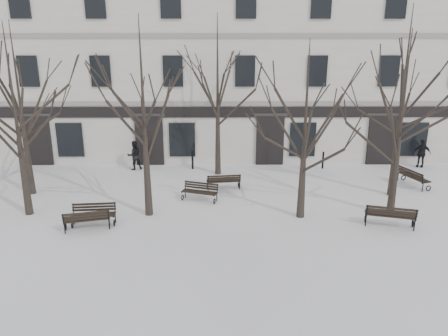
{
  "coord_description": "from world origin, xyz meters",
  "views": [
    {
      "loc": [
        0.66,
        -16.72,
        7.47
      ],
      "look_at": [
        0.8,
        3.0,
        1.31
      ],
      "focal_mm": 35.0,
      "sensor_mm": 36.0,
      "label": 1
    }
  ],
  "objects_px": {
    "tree_0": "(13,99)",
    "bench_0": "(94,214)",
    "tree_3": "(403,103)",
    "tree_1": "(143,95)",
    "bench_2": "(390,215)",
    "bench_5": "(412,177)",
    "bench_3": "(200,191)",
    "bench_1": "(87,219)",
    "bench_4": "(224,181)",
    "tree_2": "(306,110)"
  },
  "relations": [
    {
      "from": "tree_3",
      "to": "bench_2",
      "type": "bearing_deg",
      "value": -111.86
    },
    {
      "from": "bench_2",
      "to": "bench_0",
      "type": "bearing_deg",
      "value": 13.86
    },
    {
      "from": "tree_0",
      "to": "bench_2",
      "type": "relative_size",
      "value": 3.92
    },
    {
      "from": "tree_3",
      "to": "bench_1",
      "type": "height_order",
      "value": "tree_3"
    },
    {
      "from": "tree_2",
      "to": "bench_0",
      "type": "xyz_separation_m",
      "value": [
        -8.49,
        -0.74,
        -4.06
      ]
    },
    {
      "from": "bench_0",
      "to": "bench_4",
      "type": "height_order",
      "value": "bench_0"
    },
    {
      "from": "bench_0",
      "to": "tree_2",
      "type": "bearing_deg",
      "value": -0.42
    },
    {
      "from": "tree_0",
      "to": "bench_0",
      "type": "xyz_separation_m",
      "value": [
        3.1,
        -1.11,
        -4.47
      ]
    },
    {
      "from": "tree_1",
      "to": "bench_5",
      "type": "bearing_deg",
      "value": 15.48
    },
    {
      "from": "bench_1",
      "to": "bench_3",
      "type": "xyz_separation_m",
      "value": [
        4.28,
        3.18,
        -0.03
      ]
    },
    {
      "from": "tree_3",
      "to": "tree_1",
      "type": "bearing_deg",
      "value": 179.58
    },
    {
      "from": "bench_3",
      "to": "bench_1",
      "type": "bearing_deg",
      "value": -125.39
    },
    {
      "from": "tree_1",
      "to": "bench_5",
      "type": "xyz_separation_m",
      "value": [
        12.75,
        3.53,
        -4.59
      ]
    },
    {
      "from": "bench_0",
      "to": "tree_0",
      "type": "bearing_deg",
      "value": 154.88
    },
    {
      "from": "tree_0",
      "to": "bench_4",
      "type": "relative_size",
      "value": 4.61
    },
    {
      "from": "bench_0",
      "to": "bench_4",
      "type": "distance_m",
      "value": 6.66
    },
    {
      "from": "tree_3",
      "to": "tree_0",
      "type": "bearing_deg",
      "value": 179.36
    },
    {
      "from": "tree_3",
      "to": "bench_1",
      "type": "relative_size",
      "value": 4.14
    },
    {
      "from": "tree_1",
      "to": "tree_2",
      "type": "relative_size",
      "value": 1.13
    },
    {
      "from": "bench_2",
      "to": "bench_5",
      "type": "bearing_deg",
      "value": -105.67
    },
    {
      "from": "tree_3",
      "to": "bench_5",
      "type": "distance_m",
      "value": 6.09
    },
    {
      "from": "tree_3",
      "to": "bench_4",
      "type": "bearing_deg",
      "value": 156.17
    },
    {
      "from": "bench_3",
      "to": "bench_5",
      "type": "bearing_deg",
      "value": 28.12
    },
    {
      "from": "bench_0",
      "to": "bench_2",
      "type": "height_order",
      "value": "bench_2"
    },
    {
      "from": "tree_2",
      "to": "tree_1",
      "type": "bearing_deg",
      "value": 177.56
    },
    {
      "from": "bench_0",
      "to": "bench_1",
      "type": "xyz_separation_m",
      "value": [
        -0.12,
        -0.54,
        0.01
      ]
    },
    {
      "from": "bench_4",
      "to": "tree_0",
      "type": "bearing_deg",
      "value": 12.43
    },
    {
      "from": "bench_2",
      "to": "bench_5",
      "type": "xyz_separation_m",
      "value": [
        2.94,
        4.87,
        -0.02
      ]
    },
    {
      "from": "bench_2",
      "to": "bench_4",
      "type": "height_order",
      "value": "bench_2"
    },
    {
      "from": "bench_4",
      "to": "bench_0",
      "type": "bearing_deg",
      "value": 30.69
    },
    {
      "from": "tree_3",
      "to": "bench_1",
      "type": "xyz_separation_m",
      "value": [
        -12.5,
        -1.48,
        -4.29
      ]
    },
    {
      "from": "tree_2",
      "to": "tree_3",
      "type": "relative_size",
      "value": 0.95
    },
    {
      "from": "tree_2",
      "to": "bench_3",
      "type": "height_order",
      "value": "tree_2"
    },
    {
      "from": "tree_3",
      "to": "bench_3",
      "type": "relative_size",
      "value": 4.39
    },
    {
      "from": "tree_2",
      "to": "bench_4",
      "type": "distance_m",
      "value": 6.18
    },
    {
      "from": "tree_3",
      "to": "bench_3",
      "type": "height_order",
      "value": "tree_3"
    },
    {
      "from": "bench_0",
      "to": "bench_2",
      "type": "distance_m",
      "value": 11.87
    },
    {
      "from": "tree_0",
      "to": "bench_2",
      "type": "height_order",
      "value": "tree_0"
    },
    {
      "from": "tree_3",
      "to": "bench_5",
      "type": "xyz_separation_m",
      "value": [
        2.43,
        3.6,
        -4.27
      ]
    },
    {
      "from": "tree_1",
      "to": "tree_3",
      "type": "height_order",
      "value": "tree_1"
    },
    {
      "from": "tree_0",
      "to": "tree_1",
      "type": "bearing_deg",
      "value": -1.1
    },
    {
      "from": "tree_0",
      "to": "bench_0",
      "type": "height_order",
      "value": "tree_0"
    },
    {
      "from": "tree_1",
      "to": "bench_4",
      "type": "height_order",
      "value": "tree_1"
    },
    {
      "from": "tree_0",
      "to": "bench_4",
      "type": "xyz_separation_m",
      "value": [
        8.37,
        2.97,
        -4.49
      ]
    },
    {
      "from": "bench_1",
      "to": "bench_4",
      "type": "xyz_separation_m",
      "value": [
        5.39,
        4.62,
        -0.03
      ]
    },
    {
      "from": "tree_0",
      "to": "tree_3",
      "type": "xyz_separation_m",
      "value": [
        15.48,
        -0.17,
        -0.17
      ]
    },
    {
      "from": "tree_2",
      "to": "bench_1",
      "type": "height_order",
      "value": "tree_2"
    },
    {
      "from": "tree_3",
      "to": "bench_2",
      "type": "height_order",
      "value": "tree_3"
    },
    {
      "from": "tree_0",
      "to": "bench_1",
      "type": "bearing_deg",
      "value": -28.99
    },
    {
      "from": "bench_0",
      "to": "bench_5",
      "type": "distance_m",
      "value": 15.48
    }
  ]
}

